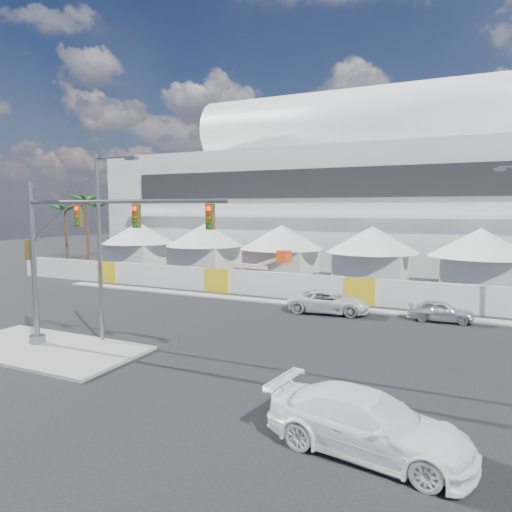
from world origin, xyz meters
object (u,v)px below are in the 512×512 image
at_px(sedan_silver, 440,311).
at_px(boom_lift, 248,277).
at_px(pickup_near, 368,423).
at_px(traffic_mast, 66,256).
at_px(pickup_curb, 329,302).
at_px(lot_car_c, 200,276).
at_px(streetlight_median, 103,235).

distance_m(sedan_silver, boom_lift, 17.22).
bearing_deg(pickup_near, traffic_mast, 86.16).
height_order(pickup_curb, lot_car_c, pickup_curb).
distance_m(pickup_near, boom_lift, 27.76).
bearing_deg(boom_lift, lot_car_c, -168.95).
height_order(lot_car_c, boom_lift, boom_lift).
relative_size(pickup_curb, pickup_near, 0.91).
bearing_deg(pickup_curb, lot_car_c, 57.35).
bearing_deg(pickup_near, sedan_silver, 4.77).
relative_size(pickup_curb, streetlight_median, 0.56).
xyz_separation_m(streetlight_median, boom_lift, (-0.58, 18.21, -4.71)).
bearing_deg(boom_lift, traffic_mast, -74.23).
distance_m(lot_car_c, boom_lift, 5.28).
height_order(pickup_curb, boom_lift, boom_lift).
distance_m(sedan_silver, pickup_curb, 7.02).
relative_size(sedan_silver, traffic_mast, 0.34).
bearing_deg(pickup_curb, streetlight_median, 136.51).
bearing_deg(traffic_mast, streetlight_median, 70.25).
bearing_deg(streetlight_median, lot_car_c, 107.38).
height_order(lot_car_c, streetlight_median, streetlight_median).
bearing_deg(streetlight_median, traffic_mast, -109.75).
bearing_deg(lot_car_c, sedan_silver, -120.26).
bearing_deg(traffic_mast, sedan_silver, 41.12).
bearing_deg(pickup_near, boom_lift, 41.34).
bearing_deg(pickup_near, pickup_curb, 27.66).
relative_size(lot_car_c, streetlight_median, 0.52).
distance_m(pickup_curb, streetlight_median, 15.41).
height_order(lot_car_c, traffic_mast, traffic_mast).
bearing_deg(sedan_silver, streetlight_median, 124.96).
bearing_deg(pickup_curb, traffic_mast, 138.40).
relative_size(sedan_silver, boom_lift, 0.53).
bearing_deg(boom_lift, pickup_near, -40.99).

